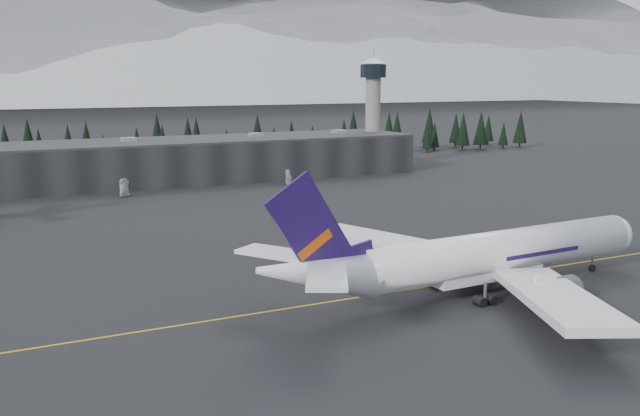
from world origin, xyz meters
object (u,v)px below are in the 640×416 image
control_tower (373,100)px  jet_main (471,257)px  terminal (163,161)px  gse_vehicle_a (124,195)px  gse_vehicle_b (289,182)px

control_tower → jet_main: size_ratio=0.56×
terminal → gse_vehicle_a: (-16.75, -23.59, -5.60)m
control_tower → gse_vehicle_a: 98.19m
gse_vehicle_a → gse_vehicle_b: gse_vehicle_b is taller
terminal → control_tower: size_ratio=4.24×
terminal → control_tower: bearing=2.3°
terminal → gse_vehicle_a: bearing=-125.4°
gse_vehicle_b → jet_main: bearing=-10.1°
gse_vehicle_a → gse_vehicle_b: 47.61m
terminal → jet_main: 133.47m
jet_main → gse_vehicle_b: jet_main is taller
terminal → gse_vehicle_b: (30.85, -23.36, -5.51)m
terminal → gse_vehicle_a: size_ratio=31.77×
jet_main → gse_vehicle_b: size_ratio=14.49×
control_tower → gse_vehicle_b: control_tower is taller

